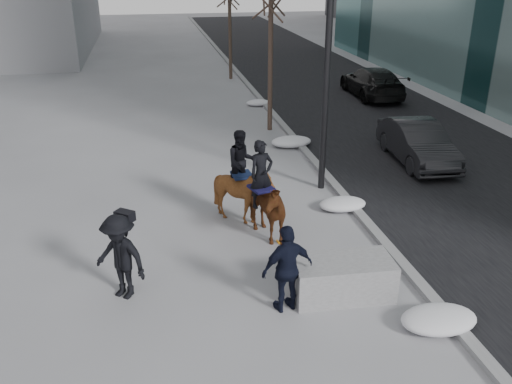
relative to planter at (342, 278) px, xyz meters
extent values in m
plane|color=gray|center=(-1.33, 0.78, -0.39)|extent=(120.00, 120.00, 0.00)
cube|color=black|center=(5.67, 10.78, -0.38)|extent=(8.00, 90.00, 0.01)
cube|color=gray|center=(1.67, 10.78, -0.33)|extent=(0.25, 90.00, 0.12)
cube|color=#959598|center=(0.00, 0.00, 0.00)|extent=(1.99, 1.06, 0.78)
imported|color=black|center=(4.97, 6.83, 0.28)|extent=(1.69, 4.12, 1.33)
imported|color=black|center=(7.08, 15.77, 0.31)|extent=(2.13, 4.89, 1.40)
imported|color=#4E1C0F|center=(-1.04, 2.67, 0.39)|extent=(1.36, 2.01, 1.55)
imported|color=black|center=(-1.04, 2.82, 1.18)|extent=(0.68, 0.55, 1.62)
cube|color=#12103B|center=(-1.04, 2.82, 0.83)|extent=(0.63, 0.68, 0.06)
imported|color=#47260E|center=(-1.34, 3.61, 0.38)|extent=(1.36, 1.50, 1.54)
imported|color=black|center=(-1.34, 3.76, 1.16)|extent=(0.83, 0.67, 1.61)
cube|color=#0F1B3A|center=(-1.34, 3.76, 0.82)|extent=(0.53, 0.60, 0.06)
imported|color=black|center=(-1.18, -0.23, 0.49)|extent=(1.10, 0.66, 1.75)
cylinder|color=#C26E0B|center=(-1.23, 0.32, 0.76)|extent=(0.04, 0.18, 0.07)
imported|color=black|center=(-4.23, 0.81, 0.49)|extent=(1.30, 1.21, 1.75)
cube|color=black|center=(-4.08, 1.06, 1.23)|extent=(0.42, 0.39, 0.20)
cylinder|color=black|center=(1.27, 5.34, 4.11)|extent=(0.18, 0.18, 9.00)
ellipsoid|color=silver|center=(1.37, 9.15, -0.21)|extent=(1.43, 0.91, 0.36)
ellipsoid|color=silver|center=(1.37, 15.09, -0.25)|extent=(1.08, 0.68, 0.27)
ellipsoid|color=silver|center=(1.37, -1.33, -0.21)|extent=(1.42, 0.90, 0.36)
ellipsoid|color=silver|center=(1.37, 3.78, -0.23)|extent=(1.27, 0.80, 0.32)
camera|label=1|loc=(-3.43, -8.57, 5.76)|focal=38.00mm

